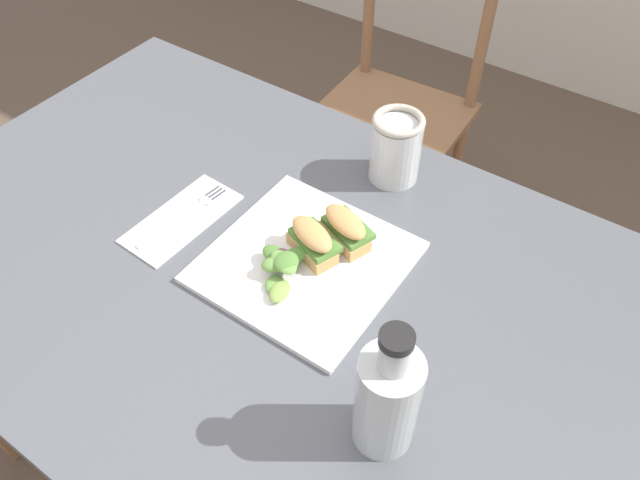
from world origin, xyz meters
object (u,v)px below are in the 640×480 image
dining_table (258,309)px  chair_wooden_far (394,111)px  sandwich_half_front (313,241)px  fork_on_napkin (190,212)px  sandwich_half_back (346,228)px  plate_lunch (306,262)px  mason_jar_iced_tea (395,151)px  bottle_cold_brew (386,403)px

dining_table → chair_wooden_far: (-0.20, 0.85, -0.16)m
sandwich_half_front → fork_on_napkin: (-0.23, -0.04, -0.03)m
chair_wooden_far → sandwich_half_back: (0.30, -0.74, 0.33)m
plate_lunch → fork_on_napkin: size_ratio=1.54×
dining_table → chair_wooden_far: bearing=103.2°
chair_wooden_far → mason_jar_iced_tea: bearing=-62.7°
bottle_cold_brew → mason_jar_iced_tea: (-0.24, 0.43, -0.02)m
sandwich_half_back → mason_jar_iced_tea: mason_jar_iced_tea is taller
dining_table → chair_wooden_far: size_ratio=1.44×
dining_table → sandwich_half_back: bearing=47.2°
plate_lunch → mason_jar_iced_tea: (0.01, 0.26, 0.05)m
dining_table → plate_lunch: (0.07, 0.04, 0.14)m
chair_wooden_far → plate_lunch: size_ratio=3.03×
dining_table → mason_jar_iced_tea: bearing=74.8°
fork_on_napkin → sandwich_half_back: bearing=19.5°
bottle_cold_brew → mason_jar_iced_tea: 0.49m
plate_lunch → sandwich_half_front: (0.00, 0.02, 0.03)m
plate_lunch → sandwich_half_back: sandwich_half_back is taller
sandwich_half_back → chair_wooden_far: bearing=112.3°
mason_jar_iced_tea → sandwich_half_back: bearing=-83.6°
fork_on_napkin → mason_jar_iced_tea: (0.23, 0.28, 0.05)m
plate_lunch → chair_wooden_far: bearing=108.7°
sandwich_half_back → mason_jar_iced_tea: size_ratio=0.77×
fork_on_napkin → mason_jar_iced_tea: 0.37m
mason_jar_iced_tea → fork_on_napkin: bearing=-129.7°
sandwich_half_back → fork_on_napkin: bearing=-160.5°
sandwich_half_front → mason_jar_iced_tea: 0.24m
dining_table → plate_lunch: 0.16m
dining_table → bottle_cold_brew: (0.32, -0.13, 0.21)m
bottle_cold_brew → mason_jar_iced_tea: bearing=118.4°
sandwich_half_front → bottle_cold_brew: bottle_cold_brew is taller
dining_table → plate_lunch: plate_lunch is taller
dining_table → chair_wooden_far: chair_wooden_far is taller
sandwich_half_front → sandwich_half_back: 0.06m
fork_on_napkin → bottle_cold_brew: size_ratio=0.85×
plate_lunch → mason_jar_iced_tea: mason_jar_iced_tea is taller
plate_lunch → sandwich_half_back: bearing=67.6°
sandwich_half_front → fork_on_napkin: 0.23m
sandwich_half_front → bottle_cold_brew: size_ratio=0.45×
dining_table → plate_lunch: size_ratio=4.36×
chair_wooden_far → bottle_cold_brew: 1.17m
plate_lunch → fork_on_napkin: bearing=-174.7°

